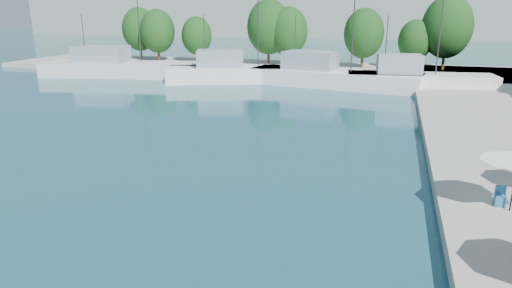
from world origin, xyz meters
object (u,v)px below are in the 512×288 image
(trawler_01, at_px, (122,68))
(trawler_02, at_px, (239,73))
(trawler_03, at_px, (329,77))
(trawler_04, at_px, (416,81))

(trawler_01, height_order, trawler_02, same)
(trawler_03, relative_size, trawler_04, 1.27)
(trawler_01, relative_size, trawler_02, 1.19)
(trawler_03, xyz_separation_m, trawler_04, (9.27, -0.14, 0.00))
(trawler_02, xyz_separation_m, trawler_03, (10.82, -0.13, -0.00))
(trawler_01, bearing_deg, trawler_02, -10.32)
(trawler_01, distance_m, trawler_03, 26.96)
(trawler_03, bearing_deg, trawler_01, -170.91)
(trawler_01, xyz_separation_m, trawler_03, (26.96, -0.26, 0.00))
(trawler_02, xyz_separation_m, trawler_04, (20.09, -0.27, 0.00))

